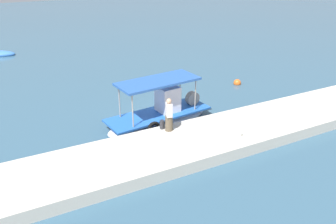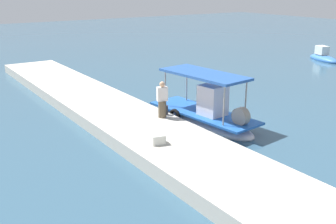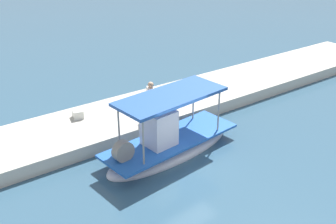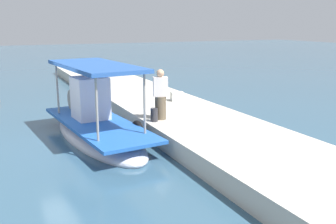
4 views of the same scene
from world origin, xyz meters
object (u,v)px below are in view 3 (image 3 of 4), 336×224
fisherman_near_bollard (151,102)px  cargo_crate (78,114)px  main_fishing_boat (169,143)px  mooring_bollard (159,115)px

fisherman_near_bollard → cargo_crate: size_ratio=3.18×
main_fishing_boat → cargo_crate: main_fishing_boat is taller
main_fishing_boat → fisherman_near_bollard: size_ratio=3.71×
mooring_bollard → fisherman_near_bollard: bearing=-56.6°
fisherman_near_bollard → mooring_bollard: 0.67m
mooring_bollard → cargo_crate: 3.62m
main_fishing_boat → cargo_crate: bearing=-62.7°
fisherman_near_bollard → cargo_crate: (2.61, -1.93, -0.59)m
fisherman_near_bollard → cargo_crate: bearing=-36.4°
main_fishing_boat → mooring_bollard: (-0.76, -1.75, 0.37)m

